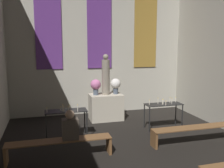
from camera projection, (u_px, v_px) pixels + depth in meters
wall_back at (99, 41)px, 9.22m from camera, size 6.70×0.16×5.34m
altar at (106, 107)px, 8.60m from camera, size 1.11×0.72×0.89m
statue at (106, 76)px, 8.44m from camera, size 0.27×0.27×1.37m
flower_vase_left at (96, 85)px, 8.39m from camera, size 0.35×0.35×0.53m
flower_vase_right at (116, 85)px, 8.58m from camera, size 0.35×0.35×0.53m
candle_rack_left at (66, 114)px, 6.86m from camera, size 1.14×0.45×0.98m
candle_rack_right at (163, 107)px, 7.63m from camera, size 1.14×0.45×0.98m
pew_back_left at (60, 144)px, 5.64m from camera, size 2.35×0.36×0.44m
pew_back_right at (194, 131)px, 6.54m from camera, size 2.35×0.36×0.44m
person_seated at (70, 126)px, 5.64m from camera, size 0.36×0.24×0.68m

